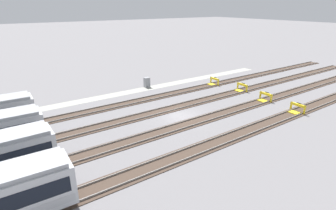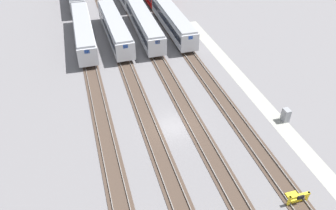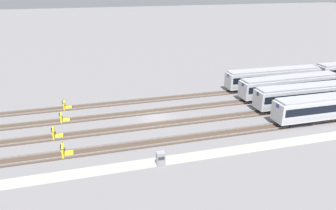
{
  "view_description": "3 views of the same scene",
  "coord_description": "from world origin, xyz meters",
  "views": [
    {
      "loc": [
        17.87,
        23.57,
        12.77
      ],
      "look_at": [
        1.8,
        -0.0,
        1.8
      ],
      "focal_mm": 28.0,
      "sensor_mm": 36.0,
      "label": 1
    },
    {
      "loc": [
        -26.52,
        8.54,
        24.46
      ],
      "look_at": [
        1.8,
        -0.0,
        1.8
      ],
      "focal_mm": 35.0,
      "sensor_mm": 36.0,
      "label": 2
    },
    {
      "loc": [
        -10.38,
        -42.55,
        18.96
      ],
      "look_at": [
        1.8,
        -0.0,
        1.8
      ],
      "focal_mm": 35.0,
      "sensor_mm": 36.0,
      "label": 3
    }
  ],
  "objects": [
    {
      "name": "electrical_cabinet",
      "position": [
        -2.67,
        -12.74,
        0.8
      ],
      "size": [
        0.9,
        0.73,
        1.6
      ],
      "color": "gray",
      "rests_on": "ground"
    },
    {
      "name": "bumper_stop_far_inner_track",
      "position": [
        -12.64,
        7.47,
        0.51
      ],
      "size": [
        1.35,
        2.0,
        1.22
      ],
      "color": "yellow",
      "rests_on": "ground"
    },
    {
      "name": "bumper_stop_nearest_track",
      "position": [
        -12.62,
        -7.48,
        0.51
      ],
      "size": [
        1.36,
        2.0,
        1.22
      ],
      "color": "yellow",
      "rests_on": "ground"
    },
    {
      "name": "ground_plane",
      "position": [
        0.0,
        0.0,
        0.0
      ],
      "size": [
        400.0,
        400.0,
        0.0
      ],
      "primitive_type": "plane",
      "color": "slate"
    },
    {
      "name": "bumper_stop_middle_track",
      "position": [
        -12.99,
        2.49,
        0.51
      ],
      "size": [
        1.34,
        2.0,
        1.22
      ],
      "color": "yellow",
      "rests_on": "ground"
    },
    {
      "name": "rail_track_near_inner",
      "position": [
        0.0,
        -2.49,
        0.04
      ],
      "size": [
        90.0,
        2.24,
        0.21
      ],
      "color": "#47382D",
      "rests_on": "ground"
    },
    {
      "name": "rail_track_far_inner",
      "position": [
        0.0,
        7.48,
        0.04
      ],
      "size": [
        90.0,
        2.23,
        0.21
      ],
      "color": "#47382D",
      "rests_on": "ground"
    },
    {
      "name": "rail_track_nearest",
      "position": [
        0.0,
        -7.48,
        0.04
      ],
      "size": [
        90.0,
        2.23,
        0.21
      ],
      "color": "#47382D",
      "rests_on": "ground"
    },
    {
      "name": "rail_track_middle",
      "position": [
        0.0,
        2.49,
        0.04
      ],
      "size": [
        90.0,
        2.24,
        0.21
      ],
      "color": "#47382D",
      "rests_on": "ground"
    },
    {
      "name": "service_walkway",
      "position": [
        0.0,
        -11.96,
        0.0
      ],
      "size": [
        54.0,
        2.0,
        0.01
      ],
      "primitive_type": "cube",
      "color": "#9E9E93",
      "rests_on": "ground"
    },
    {
      "name": "bumper_stop_near_inner_track",
      "position": [
        -13.82,
        -2.49,
        0.51
      ],
      "size": [
        1.34,
        2.0,
        1.22
      ],
      "color": "yellow",
      "rests_on": "ground"
    }
  ]
}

